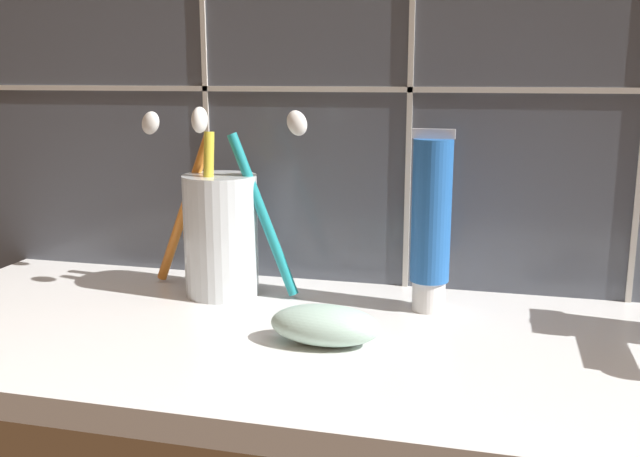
# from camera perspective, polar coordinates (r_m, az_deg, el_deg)

# --- Properties ---
(sink_counter) EXTENTS (0.79, 0.30, 0.02)m
(sink_counter) POSITION_cam_1_polar(r_m,az_deg,el_deg) (0.55, 2.76, -9.65)
(sink_counter) COLOR white
(sink_counter) RESTS_ON ground
(tile_wall_backsplash) EXTENTS (0.89, 0.02, 0.53)m
(tile_wall_backsplash) POSITION_cam_1_polar(r_m,az_deg,el_deg) (0.67, 5.72, 16.55)
(tile_wall_backsplash) COLOR #4C515B
(tile_wall_backsplash) RESTS_ON ground
(toothbrush_cup) EXTENTS (0.17, 0.07, 0.17)m
(toothbrush_cup) POSITION_cam_1_polar(r_m,az_deg,el_deg) (0.65, -7.96, -0.19)
(toothbrush_cup) COLOR silver
(toothbrush_cup) RESTS_ON sink_counter
(toothpaste_tube) EXTENTS (0.03, 0.03, 0.15)m
(toothpaste_tube) POSITION_cam_1_polar(r_m,az_deg,el_deg) (0.60, 8.87, 0.50)
(toothpaste_tube) COLOR white
(toothpaste_tube) RESTS_ON sink_counter
(soap_bar) EXTENTS (0.08, 0.05, 0.03)m
(soap_bar) POSITION_cam_1_polar(r_m,az_deg,el_deg) (0.53, 0.42, -7.73)
(soap_bar) COLOR silver
(soap_bar) RESTS_ON sink_counter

